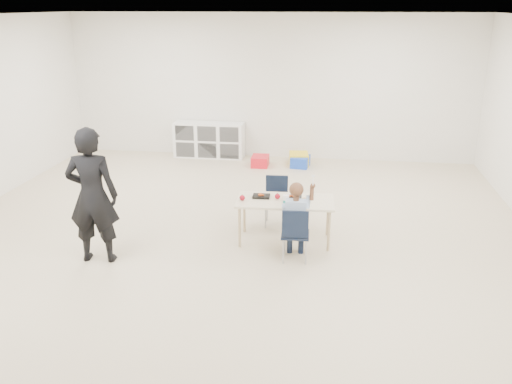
# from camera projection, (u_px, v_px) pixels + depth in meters

# --- Properties ---
(room) EXTENTS (9.00, 9.02, 2.80)m
(room) POSITION_uv_depth(u_px,v_px,m) (223.00, 142.00, 6.39)
(room) COLOR beige
(room) RESTS_ON ground
(table) EXTENTS (1.27, 0.68, 0.57)m
(table) POSITION_uv_depth(u_px,v_px,m) (285.00, 220.00, 7.01)
(table) COLOR beige
(table) RESTS_ON ground
(chair_near) EXTENTS (0.35, 0.33, 0.68)m
(chair_near) POSITION_uv_depth(u_px,v_px,m) (295.00, 233.00, 6.48)
(chair_near) COLOR black
(chair_near) RESTS_ON ground
(chair_far) EXTENTS (0.35, 0.33, 0.68)m
(chair_far) POSITION_uv_depth(u_px,v_px,m) (276.00, 202.00, 7.51)
(chair_far) COLOR black
(chair_far) RESTS_ON ground
(child) EXTENTS (0.48, 0.48, 1.07)m
(child) POSITION_uv_depth(u_px,v_px,m) (296.00, 218.00, 6.42)
(child) COLOR #A6C2E1
(child) RESTS_ON chair_near
(lunch_tray_near) EXTENTS (0.23, 0.17, 0.03)m
(lunch_tray_near) POSITION_uv_depth(u_px,v_px,m) (293.00, 198.00, 6.95)
(lunch_tray_near) COLOR black
(lunch_tray_near) RESTS_ON table
(lunch_tray_far) EXTENTS (0.23, 0.17, 0.03)m
(lunch_tray_far) POSITION_uv_depth(u_px,v_px,m) (261.00, 196.00, 7.01)
(lunch_tray_far) COLOR black
(lunch_tray_far) RESTS_ON table
(milk_carton) EXTENTS (0.07, 0.07, 0.10)m
(milk_carton) POSITION_uv_depth(u_px,v_px,m) (286.00, 199.00, 6.80)
(milk_carton) COLOR white
(milk_carton) RESTS_ON table
(bread_roll) EXTENTS (0.09, 0.09, 0.07)m
(bread_roll) POSITION_uv_depth(u_px,v_px,m) (304.00, 200.00, 6.81)
(bread_roll) COLOR tan
(bread_roll) RESTS_ON table
(apple_near) EXTENTS (0.07, 0.07, 0.07)m
(apple_near) POSITION_uv_depth(u_px,v_px,m) (278.00, 196.00, 6.95)
(apple_near) COLOR maroon
(apple_near) RESTS_ON table
(apple_far) EXTENTS (0.07, 0.07, 0.07)m
(apple_far) POSITION_uv_depth(u_px,v_px,m) (242.00, 198.00, 6.89)
(apple_far) COLOR maroon
(apple_far) RESTS_ON table
(cubby_shelf) EXTENTS (1.40, 0.40, 0.70)m
(cubby_shelf) POSITION_uv_depth(u_px,v_px,m) (209.00, 140.00, 10.90)
(cubby_shelf) COLOR white
(cubby_shelf) RESTS_ON ground
(adult) EXTENTS (0.64, 0.46, 1.64)m
(adult) POSITION_uv_depth(u_px,v_px,m) (92.00, 196.00, 6.31)
(adult) COLOR black
(adult) RESTS_ON ground
(bin_red) EXTENTS (0.32, 0.41, 0.20)m
(bin_red) POSITION_uv_depth(u_px,v_px,m) (260.00, 161.00, 10.35)
(bin_red) COLOR red
(bin_red) RESTS_ON ground
(bin_yellow) EXTENTS (0.41, 0.50, 0.22)m
(bin_yellow) POSITION_uv_depth(u_px,v_px,m) (299.00, 159.00, 10.44)
(bin_yellow) COLOR yellow
(bin_yellow) RESTS_ON ground
(bin_blue) EXTENTS (0.37, 0.45, 0.20)m
(bin_blue) POSITION_uv_depth(u_px,v_px,m) (300.00, 161.00, 10.32)
(bin_blue) COLOR blue
(bin_blue) RESTS_ON ground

